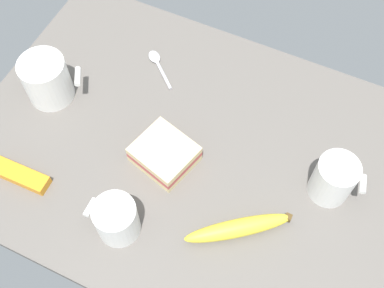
# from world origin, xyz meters

# --- Properties ---
(tabletop) EXTENTS (0.90, 0.64, 0.02)m
(tabletop) POSITION_xyz_m (0.00, 0.00, 0.01)
(tabletop) COLOR #5B5651
(tabletop) RESTS_ON ground
(coffee_mug_black) EXTENTS (0.12, 0.10, 0.10)m
(coffee_mug_black) POSITION_xyz_m (0.33, 0.00, 0.07)
(coffee_mug_black) COLOR white
(coffee_mug_black) RESTS_ON tabletop
(coffee_mug_milky) EXTENTS (0.10, 0.08, 0.09)m
(coffee_mug_milky) POSITION_xyz_m (0.05, 0.20, 0.06)
(coffee_mug_milky) COLOR white
(coffee_mug_milky) RESTS_ON tabletop
(coffee_mug_spare) EXTENTS (0.10, 0.08, 0.10)m
(coffee_mug_spare) POSITION_xyz_m (-0.27, -0.03, 0.07)
(coffee_mug_spare) COLOR white
(coffee_mug_spare) RESTS_ON tabletop
(sandwich_main) EXTENTS (0.13, 0.12, 0.04)m
(sandwich_main) POSITION_xyz_m (0.04, 0.04, 0.04)
(sandwich_main) COLOR beige
(sandwich_main) RESTS_ON tabletop
(banana) EXTENTS (0.18, 0.15, 0.03)m
(banana) POSITION_xyz_m (-0.15, 0.12, 0.04)
(banana) COLOR yellow
(banana) RESTS_ON tabletop
(spoon) EXTENTS (0.10, 0.09, 0.01)m
(spoon) POSITION_xyz_m (0.16, -0.17, 0.02)
(spoon) COLOR silver
(spoon) RESTS_ON tabletop
(snack_bar) EXTENTS (0.13, 0.04, 0.02)m
(snack_bar) POSITION_xyz_m (0.28, 0.19, 0.03)
(snack_bar) COLOR orange
(snack_bar) RESTS_ON tabletop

